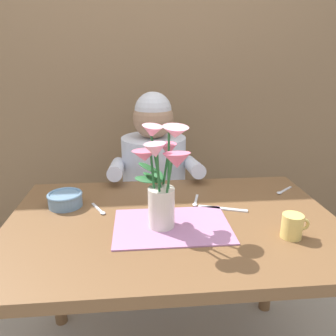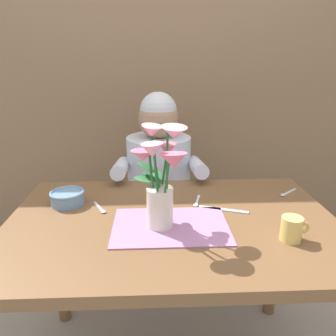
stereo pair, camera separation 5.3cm
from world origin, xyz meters
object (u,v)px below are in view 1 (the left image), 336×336
ceramic_mug (292,226)px  dinner_knife (223,209)px  seated_person (154,197)px  flower_vase (162,176)px  ceramic_bowl (65,199)px

ceramic_mug → dinner_knife: bearing=127.4°
seated_person → ceramic_mug: size_ratio=12.20×
flower_vase → ceramic_bowl: bearing=150.3°
flower_vase → ceramic_mug: flower_vase is taller
ceramic_bowl → flower_vase: bearing=-29.7°
dinner_knife → ceramic_bowl: bearing=-168.8°
flower_vase → seated_person: bearing=89.5°
seated_person → ceramic_bowl: (-0.37, -0.47, 0.21)m
dinner_knife → ceramic_mug: ceramic_mug is taller
flower_vase → ceramic_mug: 0.45m
flower_vase → ceramic_bowl: flower_vase is taller
flower_vase → dinner_knife: bearing=27.0°
dinner_knife → ceramic_mug: 0.29m
seated_person → ceramic_mug: (0.41, -0.78, 0.22)m
seated_person → flower_vase: (-0.01, -0.68, 0.37)m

